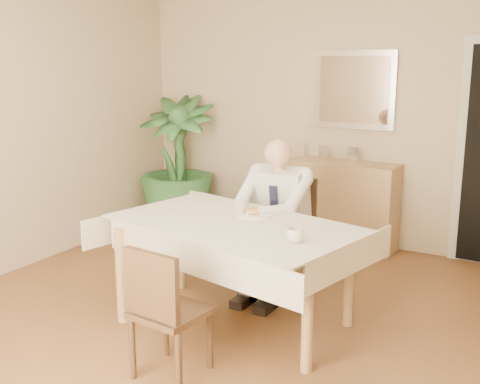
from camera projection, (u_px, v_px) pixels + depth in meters
The scene contains 16 objects.
room at pixel (213, 149), 3.83m from camera, with size 5.00×5.02×2.60m.
mirror at pixel (352, 90), 5.84m from camera, with size 0.86×0.04×0.76m.
dining_table at pixel (234, 234), 4.18m from camera, with size 1.93×1.38×0.75m.
chair_far at pixel (287, 225), 4.97m from camera, with size 0.48×0.48×0.91m.
chair_near at pixel (163, 307), 3.50m from camera, with size 0.43×0.43×0.82m.
seated_man at pixel (272, 212), 4.68m from camera, with size 0.48×0.72×1.24m.
plate at pixel (255, 214), 4.35m from camera, with size 0.26×0.26×0.02m, color white.
food at pixel (255, 211), 4.34m from camera, with size 0.14×0.14×0.06m, color #9B6940.
knife at pixel (256, 215), 4.27m from camera, with size 0.01×0.01×0.13m, color silver.
fork at pixel (246, 213), 4.31m from camera, with size 0.01×0.01×0.13m, color silver.
coffee_mug at pixel (295, 235), 3.73m from camera, with size 0.11×0.11×0.09m, color white.
sideboard at pixel (342, 204), 5.97m from camera, with size 1.07×0.37×0.86m, color #A88551.
photo_frame_left at pixel (300, 150), 6.16m from camera, with size 0.10×0.02×0.14m, color silver.
photo_frame_center at pixel (323, 152), 6.00m from camera, with size 0.10×0.02×0.14m, color silver.
photo_frame_right at pixel (353, 154), 5.90m from camera, with size 0.10×0.02×0.14m, color silver.
potted_palm at pixel (177, 163), 6.58m from camera, with size 0.81×0.81×1.45m, color #2B5D2C.
Camera 1 is at (2.01, -3.22, 1.90)m, focal length 45.00 mm.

